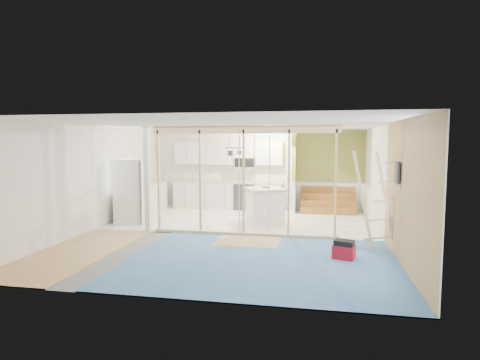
% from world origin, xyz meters
% --- Properties ---
extents(room, '(7.01, 8.01, 2.61)m').
position_xyz_m(room, '(0.00, 0.00, 1.30)').
color(room, slate).
rests_on(room, ground).
extents(floor_overlays, '(7.00, 8.00, 0.03)m').
position_xyz_m(floor_overlays, '(0.07, 0.06, 0.01)').
color(floor_overlays, white).
rests_on(floor_overlays, room).
extents(stud_frame, '(4.66, 0.14, 2.60)m').
position_xyz_m(stud_frame, '(-0.24, -0.00, 1.59)').
color(stud_frame, '#D3AF81').
rests_on(stud_frame, room).
extents(base_cabinets, '(4.45, 2.24, 0.93)m').
position_xyz_m(base_cabinets, '(-1.61, 3.36, 0.47)').
color(base_cabinets, silver).
rests_on(base_cabinets, room).
extents(upper_cabinets, '(3.60, 0.41, 0.85)m').
position_xyz_m(upper_cabinets, '(-0.84, 3.82, 1.82)').
color(upper_cabinets, silver).
rests_on(upper_cabinets, room).
extents(green_partition, '(2.25, 1.51, 2.60)m').
position_xyz_m(green_partition, '(2.04, 3.66, 0.94)').
color(green_partition, olive).
rests_on(green_partition, room).
extents(pot_rack, '(0.52, 0.52, 0.72)m').
position_xyz_m(pot_rack, '(-0.31, 1.89, 2.00)').
color(pot_rack, black).
rests_on(pot_rack, room).
extents(sheathing_panel, '(0.02, 4.00, 2.60)m').
position_xyz_m(sheathing_panel, '(3.48, -2.00, 1.30)').
color(sheathing_panel, tan).
rests_on(sheathing_panel, room).
extents(electrical_panel, '(0.04, 0.30, 0.40)m').
position_xyz_m(electrical_panel, '(3.43, -1.40, 1.65)').
color(electrical_panel, '#37383C').
rests_on(electrical_panel, room).
extents(ceiling_light, '(0.32, 0.32, 0.08)m').
position_xyz_m(ceiling_light, '(1.40, 3.00, 2.54)').
color(ceiling_light, '#FFEABF').
rests_on(ceiling_light, room).
extents(fridge, '(0.93, 0.90, 1.75)m').
position_xyz_m(fridge, '(-3.03, 0.96, 0.88)').
color(fridge, silver).
rests_on(fridge, room).
extents(island, '(1.29, 1.29, 0.96)m').
position_xyz_m(island, '(0.60, 1.62, 0.48)').
color(island, white).
rests_on(island, room).
extents(bowl, '(0.34, 0.34, 0.07)m').
position_xyz_m(bowl, '(0.62, 1.74, 0.99)').
color(bowl, silver).
rests_on(bowl, island).
extents(soap_bottle_a, '(0.15, 0.15, 0.31)m').
position_xyz_m(soap_bottle_a, '(-2.05, 3.62, 1.08)').
color(soap_bottle_a, '#AAAEBD').
rests_on(soap_bottle_a, base_cabinets).
extents(soap_bottle_b, '(0.11, 0.11, 0.21)m').
position_xyz_m(soap_bottle_b, '(0.70, 3.81, 1.04)').
color(soap_bottle_b, silver).
rests_on(soap_bottle_b, base_cabinets).
extents(toolbox, '(0.46, 0.39, 0.37)m').
position_xyz_m(toolbox, '(2.50, -1.55, 0.18)').
color(toolbox, maroon).
rests_on(toolbox, room).
extents(ladder, '(1.08, 0.16, 2.02)m').
position_xyz_m(ladder, '(3.18, -0.86, 1.03)').
color(ladder, tan).
rests_on(ladder, room).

